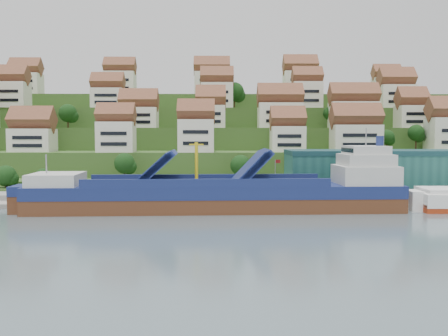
{
  "coord_description": "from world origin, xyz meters",
  "views": [
    {
      "loc": [
        4.55,
        -105.44,
        16.35
      ],
      "look_at": [
        6.13,
        14.0,
        8.0
      ],
      "focal_mm": 40.0,
      "sensor_mm": 36.0,
      "label": 1
    }
  ],
  "objects": [
    {
      "name": "flagpole",
      "position": [
        18.11,
        10.0,
        6.88
      ],
      "size": [
        1.28,
        0.16,
        8.0
      ],
      "color": "gray",
      "rests_on": "quay"
    },
    {
      "name": "warehouse",
      "position": [
        52.0,
        17.0,
        7.2
      ],
      "size": [
        60.0,
        15.0,
        10.0
      ],
      "primitive_type": "cube",
      "color": "#215B54",
      "rests_on": "quay"
    },
    {
      "name": "hillside_village",
      "position": [
        3.63,
        61.01,
        24.51
      ],
      "size": [
        159.18,
        61.95,
        29.12
      ],
      "color": "silver",
      "rests_on": "ground"
    },
    {
      "name": "hillside_trees",
      "position": [
        -5.26,
        49.26,
        18.79
      ],
      "size": [
        142.49,
        62.23,
        31.31
      ],
      "color": "#173E14",
      "rests_on": "ground"
    },
    {
      "name": "ground",
      "position": [
        0.0,
        0.0,
        0.0
      ],
      "size": [
        300.0,
        300.0,
        0.0
      ],
      "primitive_type": "plane",
      "color": "slate",
      "rests_on": "ground"
    },
    {
      "name": "cargo_ship",
      "position": [
        6.33,
        -1.08,
        3.29
      ],
      "size": [
        78.26,
        14.8,
        17.27
      ],
      "rotation": [
        0.0,
        0.0,
        0.03
      ],
      "color": "#5B311B",
      "rests_on": "ground"
    },
    {
      "name": "hillside",
      "position": [
        0.0,
        103.55,
        10.66
      ],
      "size": [
        260.0,
        128.0,
        31.0
      ],
      "color": "#2D4C1E",
      "rests_on": "ground"
    },
    {
      "name": "quay",
      "position": [
        20.0,
        15.0,
        1.1
      ],
      "size": [
        180.0,
        14.0,
        2.2
      ],
      "primitive_type": "cube",
      "color": "gray",
      "rests_on": "ground"
    }
  ]
}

